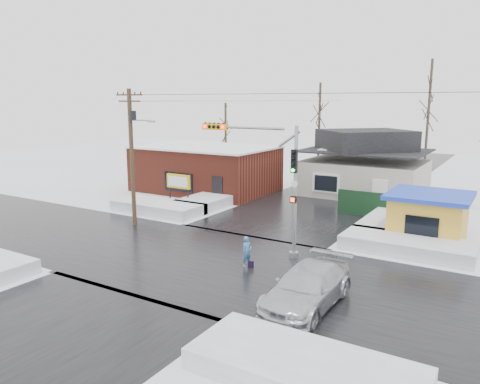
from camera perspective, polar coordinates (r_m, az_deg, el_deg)
The scene contains 21 objects.
ground at distance 24.90m, azimuth -4.89°, elevation -8.29°, with size 120.00×120.00×0.00m, color white.
road_ns at distance 24.90m, azimuth -4.89°, elevation -8.27°, with size 10.00×120.00×0.02m, color black.
road_ew at distance 24.90m, azimuth -4.89°, elevation -8.27°, with size 120.00×10.00×0.02m, color black.
snowbank_nw at distance 35.49m, azimuth -9.97°, elevation -1.84°, with size 7.00×3.00×0.80m, color white.
snowbank_ne at distance 27.51m, azimuth 19.72°, elevation -6.15°, with size 7.00×3.00×0.80m, color white.
snowbank_se at distance 15.12m, azimuth 7.88°, elevation -20.54°, with size 7.00×3.00×0.70m, color white.
snowbank_nside_w at distance 38.15m, azimuth -2.76°, elevation -0.78°, with size 3.00×8.00×0.80m, color white.
snowbank_nside_e at distance 32.62m, azimuth 18.11°, elevation -3.38°, with size 3.00×8.00×0.80m, color white.
traffic_signal at distance 24.99m, azimuth 3.49°, elevation 2.54°, with size 6.05×0.68×7.00m.
utility_pole at distance 31.47m, azimuth -13.00°, elevation 5.10°, with size 3.15×0.44×9.00m.
brick_building at distance 43.34m, azimuth -4.20°, elevation 2.89°, with size 12.20×8.20×4.12m.
marquee_sign at distance 37.06m, azimuth -7.52°, elevation 1.18°, with size 2.20×0.21×2.55m.
house at distance 42.97m, azimuth 14.93°, elevation 3.21°, with size 10.40×8.40×5.76m.
kiosk at distance 30.00m, azimuth 21.97°, elevation -2.79°, with size 4.60×4.60×2.88m.
fence at distance 34.52m, azimuth 18.13°, elevation -1.75°, with size 8.00×0.12×1.80m, color black.
tree_far_left at distance 48.35m, azimuth 9.71°, elevation 10.61°, with size 3.00×3.00×10.00m.
tree_far_mid at distance 47.58m, azimuth 22.20°, elevation 11.87°, with size 3.00×3.00×12.00m.
tree_far_west at distance 51.24m, azimuth -1.77°, elevation 9.00°, with size 3.00×3.00×8.00m.
pedestrian at distance 23.65m, azimuth 0.86°, elevation -7.31°, with size 0.57×0.37×1.57m, color teal.
car at distance 19.48m, azimuth 8.21°, elevation -11.45°, with size 2.30×5.65×1.64m, color silver.
shopping_bag at distance 23.66m, azimuth 1.32°, elevation -8.85°, with size 0.28×0.12×0.35m, color black.
Camera 1 is at (13.97, -18.89, 8.26)m, focal length 35.00 mm.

